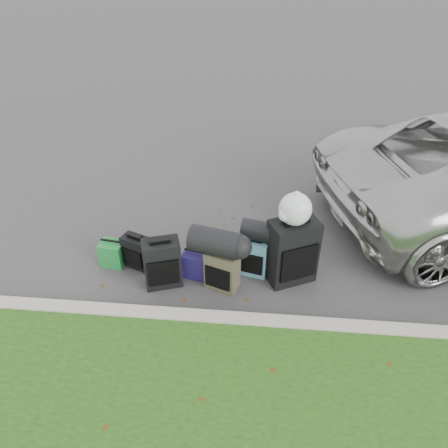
# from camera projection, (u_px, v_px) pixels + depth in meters

# --- Properties ---
(ground) EXTENTS (120.00, 120.00, 0.00)m
(ground) POSITION_uv_depth(u_px,v_px,m) (230.00, 267.00, 5.71)
(ground) COLOR #383535
(ground) RESTS_ON ground
(curb) EXTENTS (120.00, 0.18, 0.15)m
(curb) POSITION_uv_depth(u_px,v_px,m) (223.00, 321.00, 4.86)
(curb) COLOR #9E937F
(curb) RESTS_ON ground
(suitcase_small_black) EXTENTS (0.41, 0.32, 0.45)m
(suitcase_small_black) POSITION_uv_depth(u_px,v_px,m) (137.00, 252.00, 5.62)
(suitcase_small_black) COLOR black
(suitcase_small_black) RESTS_ON ground
(suitcase_large_black_left) EXTENTS (0.51, 0.39, 0.64)m
(suitcase_large_black_left) POSITION_uv_depth(u_px,v_px,m) (162.00, 263.00, 5.29)
(suitcase_large_black_left) COLOR black
(suitcase_large_black_left) RESTS_ON ground
(suitcase_olive) EXTENTS (0.44, 0.36, 0.53)m
(suitcase_olive) POSITION_uv_depth(u_px,v_px,m) (222.00, 270.00, 5.27)
(suitcase_olive) COLOR #3A3625
(suitcase_olive) RESTS_ON ground
(suitcase_teal) EXTENTS (0.40, 0.29, 0.51)m
(suitcase_teal) POSITION_uv_depth(u_px,v_px,m) (254.00, 257.00, 5.49)
(suitcase_teal) COLOR teal
(suitcase_teal) RESTS_ON ground
(suitcase_large_black_right) EXTENTS (0.66, 0.55, 0.86)m
(suitcase_large_black_right) POSITION_uv_depth(u_px,v_px,m) (292.00, 251.00, 5.31)
(suitcase_large_black_right) COLOR black
(suitcase_large_black_right) RESTS_ON ground
(tote_green) EXTENTS (0.33, 0.27, 0.34)m
(tote_green) POSITION_uv_depth(u_px,v_px,m) (113.00, 253.00, 5.68)
(tote_green) COLOR #1D8334
(tote_green) RESTS_ON ground
(tote_navy) EXTENTS (0.36, 0.31, 0.34)m
(tote_navy) POSITION_uv_depth(u_px,v_px,m) (196.00, 264.00, 5.51)
(tote_navy) COLOR navy
(tote_navy) RESTS_ON ground
(duffel_left) EXTENTS (0.65, 0.45, 0.32)m
(duffel_left) POSITION_uv_depth(u_px,v_px,m) (215.00, 242.00, 5.03)
(duffel_left) COLOR black
(duffel_left) RESTS_ON suitcase_olive
(duffel_right) EXTENTS (0.50, 0.34, 0.26)m
(duffel_right) POSITION_uv_depth(u_px,v_px,m) (261.00, 231.00, 5.29)
(duffel_right) COLOR black
(duffel_right) RESTS_ON suitcase_teal
(trash_bag) EXTENTS (0.38, 0.38, 0.38)m
(trash_bag) POSITION_uv_depth(u_px,v_px,m) (295.00, 209.00, 4.95)
(trash_bag) COLOR white
(trash_bag) RESTS_ON suitcase_large_black_right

